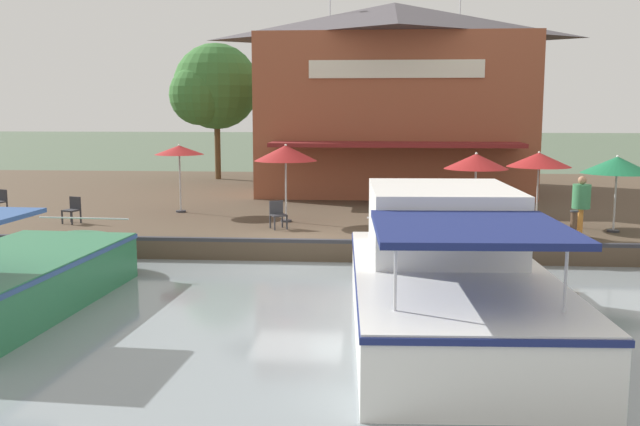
{
  "coord_description": "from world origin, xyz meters",
  "views": [
    {
      "loc": [
        19.17,
        2.14,
        4.28
      ],
      "look_at": [
        -1.0,
        0.55,
        1.3
      ],
      "focal_mm": 40.0,
      "sensor_mm": 36.0,
      "label": 1
    }
  ],
  "objects_px": {
    "cafe_chair_under_first_umbrella": "(476,209)",
    "cafe_chair_far_corner_seat": "(278,213)",
    "mooring_post": "(574,227)",
    "cafe_chair_mid_patio": "(73,209)",
    "tree_behind_restaurant": "(212,89)",
    "patio_umbrella_far_corner": "(539,160)",
    "motorboat_distant_upstream": "(24,275)",
    "motorboat_second_along": "(443,272)",
    "waterfront_restaurant": "(393,97)",
    "patio_umbrella_mid_patio_right": "(476,161)",
    "patio_umbrella_back_row": "(617,165)",
    "patio_umbrella_near_quay_edge": "(179,150)",
    "person_near_entrance": "(581,199)",
    "patio_umbrella_mid_patio_left": "(286,153)",
    "cafe_chair_beside_entrance": "(0,200)"
  },
  "relations": [
    {
      "from": "cafe_chair_mid_patio",
      "to": "patio_umbrella_far_corner",
      "type": "bearing_deg",
      "value": 93.28
    },
    {
      "from": "patio_umbrella_far_corner",
      "to": "cafe_chair_under_first_umbrella",
      "type": "relative_size",
      "value": 2.75
    },
    {
      "from": "patio_umbrella_back_row",
      "to": "tree_behind_restaurant",
      "type": "bearing_deg",
      "value": -133.64
    },
    {
      "from": "cafe_chair_far_corner_seat",
      "to": "mooring_post",
      "type": "distance_m",
      "value": 8.61
    },
    {
      "from": "patio_umbrella_far_corner",
      "to": "cafe_chair_mid_patio",
      "type": "xyz_separation_m",
      "value": [
        0.85,
        -14.87,
        -1.6
      ]
    },
    {
      "from": "motorboat_distant_upstream",
      "to": "waterfront_restaurant",
      "type": "bearing_deg",
      "value": 154.89
    },
    {
      "from": "patio_umbrella_far_corner",
      "to": "person_near_entrance",
      "type": "bearing_deg",
      "value": 16.11
    },
    {
      "from": "waterfront_restaurant",
      "to": "person_near_entrance",
      "type": "relative_size",
      "value": 6.7
    },
    {
      "from": "patio_umbrella_back_row",
      "to": "tree_behind_restaurant",
      "type": "height_order",
      "value": "tree_behind_restaurant"
    },
    {
      "from": "waterfront_restaurant",
      "to": "patio_umbrella_mid_patio_left",
      "type": "xyz_separation_m",
      "value": [
        9.56,
        -3.66,
        -1.96
      ]
    },
    {
      "from": "motorboat_second_along",
      "to": "patio_umbrella_far_corner",
      "type": "bearing_deg",
      "value": 156.89
    },
    {
      "from": "cafe_chair_beside_entrance",
      "to": "cafe_chair_far_corner_seat",
      "type": "bearing_deg",
      "value": 77.13
    },
    {
      "from": "patio_umbrella_back_row",
      "to": "cafe_chair_far_corner_seat",
      "type": "height_order",
      "value": "patio_umbrella_back_row"
    },
    {
      "from": "patio_umbrella_mid_patio_left",
      "to": "cafe_chair_far_corner_seat",
      "type": "xyz_separation_m",
      "value": [
        1.35,
        -0.09,
        -1.77
      ]
    },
    {
      "from": "cafe_chair_under_first_umbrella",
      "to": "mooring_post",
      "type": "relative_size",
      "value": 0.9
    },
    {
      "from": "patio_umbrella_near_quay_edge",
      "to": "patio_umbrella_far_corner",
      "type": "bearing_deg",
      "value": 81.3
    },
    {
      "from": "waterfront_restaurant",
      "to": "cafe_chair_far_corner_seat",
      "type": "height_order",
      "value": "waterfront_restaurant"
    },
    {
      "from": "patio_umbrella_mid_patio_left",
      "to": "cafe_chair_mid_patio",
      "type": "distance_m",
      "value": 7.11
    },
    {
      "from": "cafe_chair_mid_patio",
      "to": "person_near_entrance",
      "type": "height_order",
      "value": "person_near_entrance"
    },
    {
      "from": "cafe_chair_mid_patio",
      "to": "motorboat_second_along",
      "type": "height_order",
      "value": "motorboat_second_along"
    },
    {
      "from": "patio_umbrella_mid_patio_right",
      "to": "patio_umbrella_back_row",
      "type": "height_order",
      "value": "patio_umbrella_mid_patio_right"
    },
    {
      "from": "patio_umbrella_near_quay_edge",
      "to": "cafe_chair_under_first_umbrella",
      "type": "bearing_deg",
      "value": 79.45
    },
    {
      "from": "person_near_entrance",
      "to": "patio_umbrella_mid_patio_left",
      "type": "bearing_deg",
      "value": -105.27
    },
    {
      "from": "cafe_chair_under_first_umbrella",
      "to": "cafe_chair_far_corner_seat",
      "type": "distance_m",
      "value": 6.36
    },
    {
      "from": "waterfront_restaurant",
      "to": "mooring_post",
      "type": "relative_size",
      "value": 12.63
    },
    {
      "from": "patio_umbrella_mid_patio_right",
      "to": "motorboat_second_along",
      "type": "height_order",
      "value": "patio_umbrella_mid_patio_right"
    },
    {
      "from": "patio_umbrella_back_row",
      "to": "patio_umbrella_near_quay_edge",
      "type": "distance_m",
      "value": 14.41
    },
    {
      "from": "cafe_chair_under_first_umbrella",
      "to": "cafe_chair_far_corner_seat",
      "type": "relative_size",
      "value": 1.0
    },
    {
      "from": "patio_umbrella_mid_patio_right",
      "to": "mooring_post",
      "type": "distance_m",
      "value": 3.43
    },
    {
      "from": "patio_umbrella_mid_patio_left",
      "to": "cafe_chair_far_corner_seat",
      "type": "distance_m",
      "value": 2.23
    },
    {
      "from": "patio_umbrella_back_row",
      "to": "person_near_entrance",
      "type": "bearing_deg",
      "value": -47.5
    },
    {
      "from": "patio_umbrella_far_corner",
      "to": "cafe_chair_far_corner_seat",
      "type": "xyz_separation_m",
      "value": [
        1.36,
        -8.13,
        -1.6
      ]
    },
    {
      "from": "patio_umbrella_back_row",
      "to": "tree_behind_restaurant",
      "type": "xyz_separation_m",
      "value": [
        -14.87,
        -15.59,
        2.67
      ]
    },
    {
      "from": "patio_umbrella_near_quay_edge",
      "to": "tree_behind_restaurant",
      "type": "relative_size",
      "value": 0.35
    },
    {
      "from": "cafe_chair_under_first_umbrella",
      "to": "tree_behind_restaurant",
      "type": "bearing_deg",
      "value": -139.65
    },
    {
      "from": "patio_umbrella_mid_patio_left",
      "to": "patio_umbrella_far_corner",
      "type": "xyz_separation_m",
      "value": [
        -0.01,
        8.04,
        -0.17
      ]
    },
    {
      "from": "patio_umbrella_far_corner",
      "to": "cafe_chair_beside_entrance",
      "type": "bearing_deg",
      "value": -93.02
    },
    {
      "from": "patio_umbrella_far_corner",
      "to": "patio_umbrella_near_quay_edge",
      "type": "xyz_separation_m",
      "value": [
        -1.85,
        -12.07,
        0.13
      ]
    },
    {
      "from": "patio_umbrella_mid_patio_left",
      "to": "motorboat_distant_upstream",
      "type": "xyz_separation_m",
      "value": [
        8.3,
        -4.71,
        -2.15
      ]
    },
    {
      "from": "patio_umbrella_mid_patio_left",
      "to": "motorboat_second_along",
      "type": "bearing_deg",
      "value": 25.99
    },
    {
      "from": "cafe_chair_mid_patio",
      "to": "motorboat_second_along",
      "type": "bearing_deg",
      "value": 54.45
    },
    {
      "from": "cafe_chair_far_corner_seat",
      "to": "mooring_post",
      "type": "relative_size",
      "value": 0.9
    },
    {
      "from": "waterfront_restaurant",
      "to": "patio_umbrella_near_quay_edge",
      "type": "xyz_separation_m",
      "value": [
        7.7,
        -7.68,
        -1.99
      ]
    },
    {
      "from": "cafe_chair_under_first_umbrella",
      "to": "motorboat_second_along",
      "type": "distance_m",
      "value": 8.94
    },
    {
      "from": "cafe_chair_far_corner_seat",
      "to": "mooring_post",
      "type": "xyz_separation_m",
      "value": [
        2.02,
        8.37,
        0.01
      ]
    },
    {
      "from": "cafe_chair_mid_patio",
      "to": "motorboat_distant_upstream",
      "type": "xyz_separation_m",
      "value": [
        7.45,
        2.12,
        -0.39
      ]
    },
    {
      "from": "patio_umbrella_far_corner",
      "to": "patio_umbrella_near_quay_edge",
      "type": "height_order",
      "value": "patio_umbrella_near_quay_edge"
    },
    {
      "from": "cafe_chair_mid_patio",
      "to": "tree_behind_restaurant",
      "type": "xyz_separation_m",
      "value": [
        -14.54,
        1.3,
        4.21
      ]
    },
    {
      "from": "waterfront_restaurant",
      "to": "patio_umbrella_mid_patio_right",
      "type": "bearing_deg",
      "value": 11.25
    },
    {
      "from": "patio_umbrella_far_corner",
      "to": "tree_behind_restaurant",
      "type": "xyz_separation_m",
      "value": [
        -13.69,
        -13.57,
        2.61
      ]
    }
  ]
}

